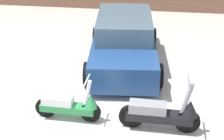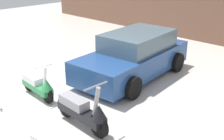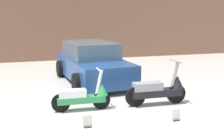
% 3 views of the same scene
% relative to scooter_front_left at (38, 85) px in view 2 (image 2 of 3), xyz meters
% --- Properties ---
extents(ground_plane, '(28.00, 28.00, 0.00)m').
position_rel_scooter_front_left_xyz_m(ground_plane, '(0.32, -0.97, -0.35)').
color(ground_plane, silver).
extents(wall_back, '(19.60, 0.12, 3.38)m').
position_rel_scooter_front_left_xyz_m(wall_back, '(0.32, 7.76, 1.34)').
color(wall_back, '#845B47').
rests_on(wall_back, ground_plane).
extents(scooter_front_left, '(1.40, 0.50, 0.97)m').
position_rel_scooter_front_left_xyz_m(scooter_front_left, '(0.00, 0.00, 0.00)').
color(scooter_front_left, black).
rests_on(scooter_front_left, ground_plane).
extents(scooter_front_right, '(1.60, 0.58, 1.12)m').
position_rel_scooter_front_left_xyz_m(scooter_front_right, '(1.89, -0.11, 0.05)').
color(scooter_front_right, black).
rests_on(scooter_front_right, ground_plane).
extents(car_rear_left, '(2.17, 4.05, 1.33)m').
position_rel_scooter_front_left_xyz_m(car_rear_left, '(0.81, 2.82, 0.29)').
color(car_rear_left, navy).
rests_on(car_rear_left, ground_plane).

